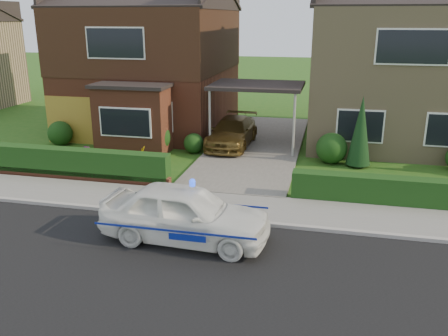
% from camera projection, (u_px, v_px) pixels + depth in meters
% --- Properties ---
extents(ground, '(120.00, 120.00, 0.00)m').
position_uv_depth(ground, '(176.00, 277.00, 10.40)').
color(ground, '#215216').
rests_on(ground, ground).
extents(road, '(60.00, 6.00, 0.02)m').
position_uv_depth(road, '(176.00, 277.00, 10.40)').
color(road, black).
rests_on(road, ground).
extents(kerb, '(60.00, 0.16, 0.12)m').
position_uv_depth(kerb, '(210.00, 219.00, 13.21)').
color(kerb, '#9E9993').
rests_on(kerb, ground).
extents(sidewalk, '(60.00, 2.00, 0.10)m').
position_uv_depth(sidewalk, '(219.00, 205.00, 14.19)').
color(sidewalk, slate).
rests_on(sidewalk, ground).
extents(driveway, '(3.80, 12.00, 0.12)m').
position_uv_depth(driveway, '(256.00, 146.00, 20.59)').
color(driveway, '#666059').
rests_on(driveway, ground).
extents(house_left, '(7.50, 9.53, 7.25)m').
position_uv_depth(house_left, '(151.00, 51.00, 23.37)').
color(house_left, brown).
rests_on(house_left, ground).
extents(house_right, '(7.50, 8.06, 7.25)m').
position_uv_depth(house_right, '(397.00, 59.00, 21.04)').
color(house_right, tan).
rests_on(house_right, ground).
extents(carport_link, '(3.80, 3.00, 2.77)m').
position_uv_depth(carport_link, '(257.00, 87.00, 19.75)').
color(carport_link, black).
rests_on(carport_link, ground).
extents(garage_door, '(2.20, 0.10, 2.10)m').
position_uv_depth(garage_door, '(70.00, 120.00, 21.07)').
color(garage_door, olive).
rests_on(garage_door, ground).
extents(dwarf_wall, '(7.70, 0.25, 0.36)m').
position_uv_depth(dwarf_wall, '(65.00, 175.00, 16.49)').
color(dwarf_wall, brown).
rests_on(dwarf_wall, ground).
extents(hedge_left, '(7.50, 0.55, 0.90)m').
position_uv_depth(hedge_left, '(68.00, 179.00, 16.69)').
color(hedge_left, '#183410').
rests_on(hedge_left, ground).
extents(hedge_right, '(7.50, 0.55, 0.80)m').
position_uv_depth(hedge_right, '(418.00, 208.00, 14.13)').
color(hedge_right, '#183410').
rests_on(hedge_right, ground).
extents(shrub_left_far, '(1.08, 1.08, 1.08)m').
position_uv_depth(shrub_left_far, '(60.00, 133.00, 20.86)').
color(shrub_left_far, '#183410').
rests_on(shrub_left_far, ground).
extents(shrub_left_mid, '(1.32, 1.32, 1.32)m').
position_uv_depth(shrub_left_mid, '(155.00, 137.00, 19.68)').
color(shrub_left_mid, '#183410').
rests_on(shrub_left_mid, ground).
extents(shrub_left_near, '(0.84, 0.84, 0.84)m').
position_uv_depth(shrub_left_near, '(194.00, 143.00, 19.69)').
color(shrub_left_near, '#183410').
rests_on(shrub_left_near, ground).
extents(shrub_right_near, '(1.20, 1.20, 1.20)m').
position_uv_depth(shrub_right_near, '(332.00, 148.00, 18.26)').
color(shrub_right_near, '#183410').
rests_on(shrub_right_near, ground).
extents(conifer_a, '(0.90, 0.90, 2.60)m').
position_uv_depth(conifer_a, '(360.00, 133.00, 17.65)').
color(conifer_a, black).
rests_on(conifer_a, ground).
extents(police_car, '(3.95, 4.38, 1.63)m').
position_uv_depth(police_car, '(185.00, 214.00, 11.86)').
color(police_car, white).
rests_on(police_car, ground).
extents(driveway_car, '(1.77, 4.13, 1.19)m').
position_uv_depth(driveway_car, '(232.00, 132.00, 20.33)').
color(driveway_car, brown).
rests_on(driveway_car, driveway).
extents(potted_plant_a, '(0.47, 0.39, 0.76)m').
position_uv_depth(potted_plant_a, '(138.00, 145.00, 19.62)').
color(potted_plant_a, gray).
rests_on(potted_plant_a, ground).
extents(potted_plant_b, '(0.58, 0.55, 0.84)m').
position_uv_depth(potted_plant_b, '(140.00, 158.00, 17.69)').
color(potted_plant_b, gray).
rests_on(potted_plant_b, ground).
extents(potted_plant_c, '(0.45, 0.45, 0.77)m').
position_uv_depth(potted_plant_c, '(88.00, 157.00, 17.90)').
color(potted_plant_c, gray).
rests_on(potted_plant_c, ground).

